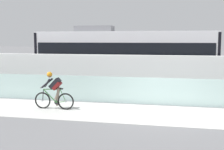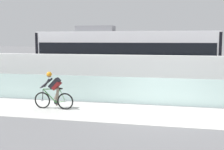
{
  "view_description": "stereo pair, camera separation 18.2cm",
  "coord_description": "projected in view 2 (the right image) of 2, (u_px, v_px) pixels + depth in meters",
  "views": [
    {
      "loc": [
        0.51,
        -11.76,
        2.98
      ],
      "look_at": [
        -2.5,
        2.35,
        1.25
      ],
      "focal_mm": 48.15,
      "sensor_mm": 36.0,
      "label": 1
    },
    {
      "loc": [
        0.69,
        -11.73,
        2.98
      ],
      "look_at": [
        -2.5,
        2.35,
        1.25
      ],
      "focal_mm": 48.15,
      "sensor_mm": 36.0,
      "label": 2
    }
  ],
  "objects": [
    {
      "name": "ground_plane",
      "position": [
        161.0,
        115.0,
        11.86
      ],
      "size": [
        200.0,
        200.0,
        0.0
      ],
      "primitive_type": "plane",
      "color": "slate"
    },
    {
      "name": "bike_path_deck",
      "position": [
        161.0,
        115.0,
        11.86
      ],
      "size": [
        32.0,
        3.2,
        0.01
      ],
      "primitive_type": "cube",
      "color": "beige",
      "rests_on": "ground"
    },
    {
      "name": "glass_parapet",
      "position": [
        163.0,
        92.0,
        13.58
      ],
      "size": [
        32.0,
        0.05,
        1.24
      ],
      "primitive_type": "cube",
      "color": "silver",
      "rests_on": "ground"
    },
    {
      "name": "concrete_barrier_wall",
      "position": [
        166.0,
        77.0,
        15.27
      ],
      "size": [
        32.0,
        0.36,
        2.16
      ],
      "primitive_type": "cube",
      "color": "white",
      "rests_on": "ground"
    },
    {
      "name": "tram_rail_near",
      "position": [
        167.0,
        90.0,
        17.8
      ],
      "size": [
        32.0,
        0.08,
        0.01
      ],
      "primitive_type": "cube",
      "color": "#595654",
      "rests_on": "ground"
    },
    {
      "name": "tram_rail_far",
      "position": [
        168.0,
        86.0,
        19.19
      ],
      "size": [
        32.0,
        0.08,
        0.01
      ],
      "primitive_type": "cube",
      "color": "#595654",
      "rests_on": "ground"
    },
    {
      "name": "tram",
      "position": [
        126.0,
        56.0,
        18.85
      ],
      "size": [
        11.06,
        2.54,
        3.81
      ],
      "color": "silver",
      "rests_on": "ground"
    },
    {
      "name": "cyclist_on_bike",
      "position": [
        54.0,
        91.0,
        12.76
      ],
      "size": [
        1.77,
        0.58,
        1.61
      ],
      "color": "black",
      "rests_on": "ground"
    }
  ]
}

